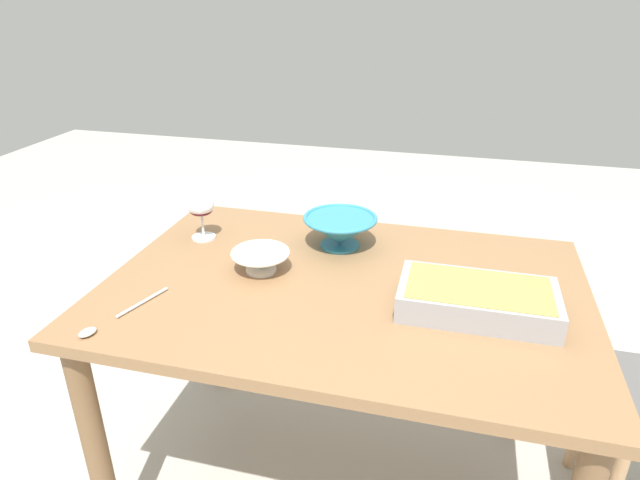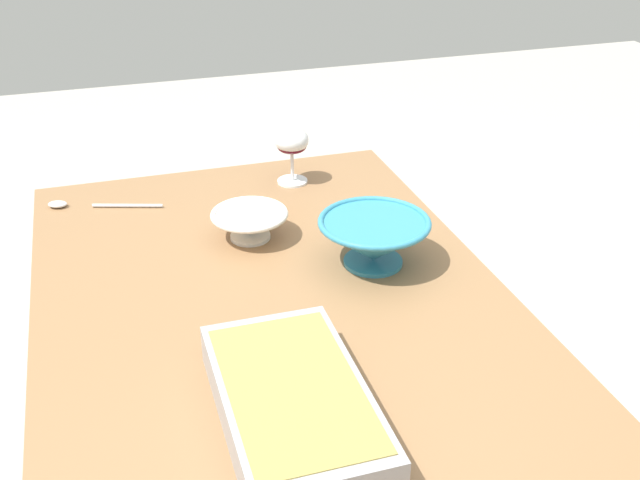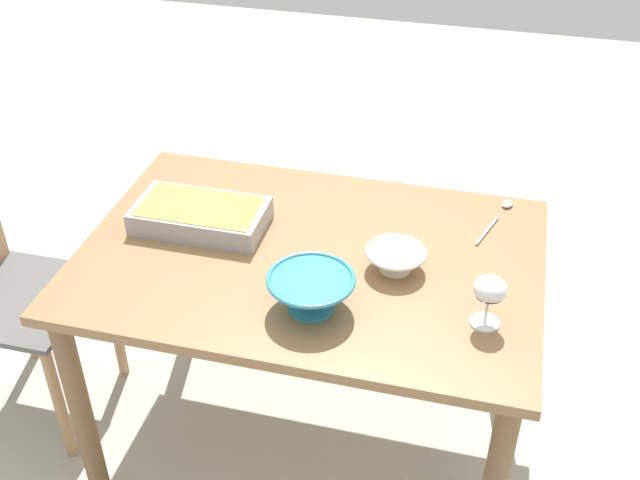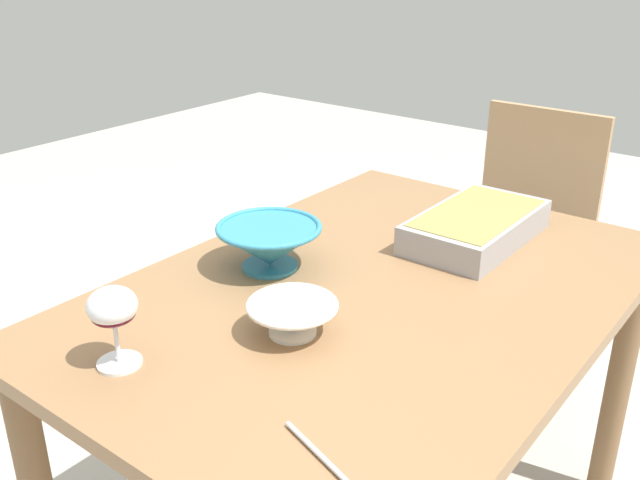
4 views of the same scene
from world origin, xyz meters
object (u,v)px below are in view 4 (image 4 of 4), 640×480
dining_table (372,331)px  casserole_dish (476,225)px  mixing_bowl (292,316)px  small_bowl (269,244)px  wine_glass (113,311)px  chair (522,237)px

dining_table → casserole_dish: bearing=170.9°
mixing_bowl → small_bowl: (-0.18, -0.22, 0.02)m
mixing_bowl → casserole_dish: bearing=173.6°
wine_glass → chair: bearing=176.4°
chair → wine_glass: bearing=-3.6°
chair → casserole_dish: bearing=11.7°
chair → small_bowl: chair is taller
chair → casserole_dish: chair is taller
mixing_bowl → small_bowl: small_bowl is taller
wine_glass → casserole_dish: 0.88m
casserole_dish → small_bowl: bearing=-34.5°
wine_glass → mixing_bowl: (-0.26, 0.17, -0.06)m
chair → small_bowl: (1.07, -0.15, 0.31)m
chair → small_bowl: bearing=-7.8°
dining_table → wine_glass: (0.50, -0.18, 0.21)m
dining_table → mixing_bowl: 0.28m
chair → casserole_dish: 0.73m
chair → mixing_bowl: 1.28m
chair → mixing_bowl: (1.25, 0.07, 0.29)m
casserole_dish → small_bowl: size_ratio=1.69×
wine_glass → small_bowl: wine_glass is taller
dining_table → small_bowl: 0.29m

